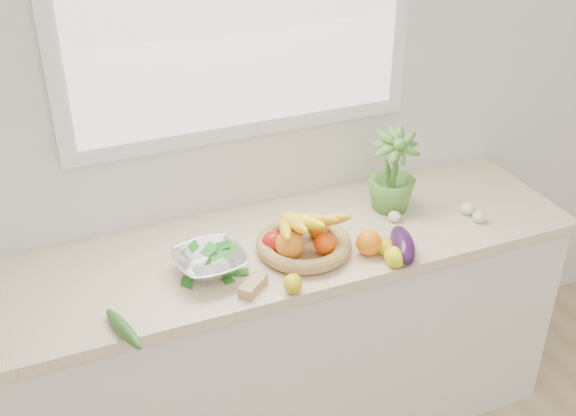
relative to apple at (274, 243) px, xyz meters
name	(u,v)px	position (x,y,z in m)	size (l,w,h in m)	color
back_wall	(241,97)	(0.02, 0.36, 0.41)	(4.50, 0.02, 2.70)	white
counter_cabinet	(274,345)	(0.02, 0.06, -0.51)	(2.20, 0.58, 0.86)	silver
countertop	(273,249)	(0.02, 0.06, -0.06)	(2.24, 0.62, 0.04)	beige
orange_loose	(369,243)	(0.30, -0.13, 0.00)	(0.09, 0.09, 0.09)	orange
lemon_a	(395,257)	(0.35, -0.22, -0.01)	(0.07, 0.09, 0.07)	yellow
lemon_b	(293,284)	(-0.02, -0.22, -0.01)	(0.06, 0.08, 0.06)	gold
lemon_c	(385,247)	(0.36, -0.15, -0.01)	(0.06, 0.08, 0.06)	#DEB70C
apple	(274,243)	(0.00, 0.00, 0.00)	(0.09, 0.09, 0.09)	red
ginger	(253,285)	(-0.14, -0.17, -0.02)	(0.12, 0.05, 0.04)	tan
garlic_a	(467,208)	(0.78, -0.03, -0.02)	(0.06, 0.06, 0.05)	white
garlic_b	(394,216)	(0.50, 0.03, -0.02)	(0.05, 0.05, 0.04)	white
garlic_c	(479,217)	(0.78, -0.10, -0.02)	(0.05, 0.05, 0.04)	silver
eggplant	(403,245)	(0.41, -0.18, 0.00)	(0.08, 0.21, 0.09)	#290D32
cucumber	(124,329)	(-0.57, -0.22, -0.02)	(0.04, 0.22, 0.04)	#1F4E17
radish	(322,267)	(0.11, -0.16, -0.03)	(0.04, 0.04, 0.04)	#B7163E
potted_herb	(393,172)	(0.53, 0.12, 0.11)	(0.18, 0.18, 0.33)	#4D8931
fruit_basket	(303,239)	(0.10, -0.03, 0.01)	(0.43, 0.43, 0.18)	#AC854C
colander_with_spinach	(210,258)	(-0.24, -0.03, 0.02)	(0.25, 0.25, 0.12)	white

